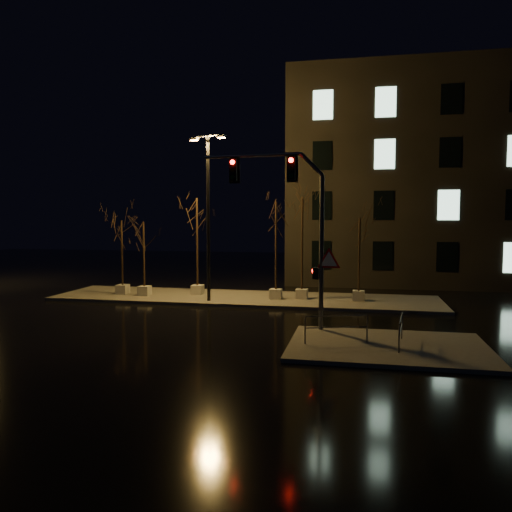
# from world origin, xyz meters

# --- Properties ---
(ground) EXTENTS (90.00, 90.00, 0.00)m
(ground) POSITION_xyz_m (0.00, 0.00, 0.00)
(ground) COLOR black
(ground) RESTS_ON ground
(median) EXTENTS (22.00, 5.00, 0.15)m
(median) POSITION_xyz_m (0.00, 6.00, 0.07)
(median) COLOR #4B4943
(median) RESTS_ON ground
(sidewalk_corner) EXTENTS (7.00, 5.00, 0.15)m
(sidewalk_corner) POSITION_xyz_m (7.50, -3.50, 0.07)
(sidewalk_corner) COLOR #4B4943
(sidewalk_corner) RESTS_ON ground
(building) EXTENTS (25.00, 12.00, 15.00)m
(building) POSITION_xyz_m (14.00, 18.00, 7.50)
(building) COLOR black
(building) RESTS_ON ground
(tree_0) EXTENTS (1.80, 1.80, 4.51)m
(tree_0) POSITION_xyz_m (-7.35, 5.69, 3.57)
(tree_0) COLOR #A2A197
(tree_0) RESTS_ON median
(tree_1) EXTENTS (1.80, 1.80, 4.39)m
(tree_1) POSITION_xyz_m (-5.83, 5.42, 3.49)
(tree_1) COLOR #A2A197
(tree_1) RESTS_ON median
(tree_2) EXTENTS (1.80, 1.80, 5.86)m
(tree_2) POSITION_xyz_m (-2.93, 6.49, 4.59)
(tree_2) COLOR #A2A197
(tree_2) RESTS_ON median
(tree_3) EXTENTS (1.80, 1.80, 5.57)m
(tree_3) POSITION_xyz_m (1.92, 5.75, 4.38)
(tree_3) COLOR #A2A197
(tree_3) RESTS_ON median
(tree_4) EXTENTS (1.80, 1.80, 5.85)m
(tree_4) POSITION_xyz_m (3.34, 6.09, 4.59)
(tree_4) COLOR #A2A197
(tree_4) RESTS_ON median
(tree_5) EXTENTS (1.80, 1.80, 4.65)m
(tree_5) POSITION_xyz_m (6.47, 6.03, 3.68)
(tree_5) COLOR #A2A197
(tree_5) RESTS_ON median
(traffic_signal_mast) EXTENTS (5.86, 0.65, 7.18)m
(traffic_signal_mast) POSITION_xyz_m (3.80, -1.40, 4.87)
(traffic_signal_mast) COLOR #515258
(traffic_signal_mast) RESTS_ON sidewalk_corner
(streetlight_main) EXTENTS (2.20, 0.91, 8.97)m
(streetlight_main) POSITION_xyz_m (-1.60, 4.44, 5.33)
(streetlight_main) COLOR black
(streetlight_main) RESTS_ON median
(guard_rail_a) EXTENTS (2.24, 0.75, 1.01)m
(guard_rail_a) POSITION_xyz_m (5.68, -3.62, 0.81)
(guard_rail_a) COLOR #515258
(guard_rail_a) RESTS_ON sidewalk_corner
(guard_rail_b) EXTENTS (0.31, 2.11, 1.01)m
(guard_rail_b) POSITION_xyz_m (7.93, -3.51, 0.80)
(guard_rail_b) COLOR #515258
(guard_rail_b) RESTS_ON sidewalk_corner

